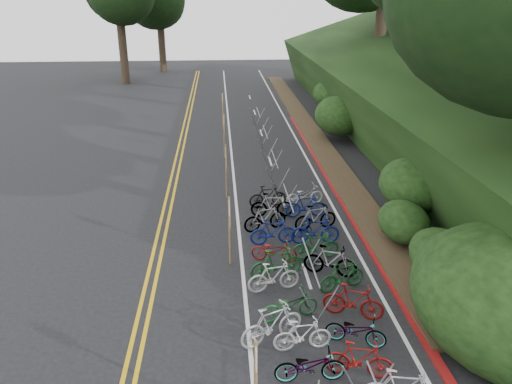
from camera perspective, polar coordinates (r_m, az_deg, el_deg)
ground at (r=13.34m, az=-5.06°, el=-19.06°), size 120.00×120.00×0.00m
road_markings at (r=21.98m, az=-3.22°, el=-1.48°), size 7.47×80.00×0.01m
red_curb at (r=24.31m, az=8.70°, el=0.77°), size 0.25×28.00×0.10m
embankment at (r=32.31m, az=19.05°, el=9.79°), size 14.30×48.14×9.11m
bike_racks_rest at (r=24.52m, az=2.13°, el=3.21°), size 1.14×23.00×1.17m
signpost_near at (r=10.87m, az=-0.04°, el=-20.83°), size 0.08×0.40×2.37m
signposts_rest at (r=25.16m, az=-3.56°, el=5.04°), size 0.08×18.40×2.50m
bike_front at (r=13.64m, az=1.82°, el=-14.85°), size 1.27×1.93×1.13m
bike_valet at (r=16.02m, az=6.08°, el=-9.13°), size 3.46×14.89×1.10m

